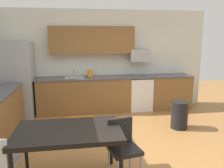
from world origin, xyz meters
The scene contains 16 objects.
ground_plane centered at (0.00, 0.00, 0.00)m, with size 12.00×12.00×0.00m, color #9E6B38.
wall_back centered at (0.00, 2.65, 1.35)m, with size 5.80×0.10×2.70m, color silver.
cabinet_run_back centered at (-0.54, 2.30, 0.45)m, with size 2.42×0.60×0.90m, color brown.
cabinet_run_back_right centered at (1.84, 2.30, 0.45)m, with size 1.13×0.60×0.90m, color brown.
countertop_back centered at (0.00, 2.30, 0.92)m, with size 4.80×0.64×0.04m, color #4C4C51.
upper_cabinets_back centered at (-0.30, 2.43, 1.90)m, with size 2.20×0.34×0.70m, color brown.
refrigerator centered at (-2.18, 2.22, 0.93)m, with size 0.76×0.70×1.86m, color #9EA0A5.
oven_range centered at (0.97, 2.30, 0.46)m, with size 0.60×0.60×0.91m.
microwave centered at (0.97, 2.40, 1.49)m, with size 0.54×0.36×0.32m, color #9EA0A5.
sink_basin centered at (-0.79, 2.30, 0.88)m, with size 0.48×0.40×0.14m, color #A5A8AD.
sink_faucet centered at (-0.79, 2.48, 1.04)m, with size 0.02×0.02×0.24m, color #B2B5BA.
dining_table centered at (-0.88, -0.82, 0.71)m, with size 1.40×0.90×0.78m.
chair_near_table centered at (-0.14, -0.81, 0.50)m, with size 0.47×0.47×0.85m.
trash_bin centered at (1.46, 0.80, 0.30)m, with size 0.36×0.36×0.60m, color black.
floor_mat centered at (-0.69, 1.65, 0.01)m, with size 0.70×0.50×0.01m, color orange.
kettle centered at (-0.38, 2.35, 1.02)m, with size 0.14×0.14×0.20m, color orange.
Camera 1 is at (-0.76, -3.79, 1.98)m, focal length 37.58 mm.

